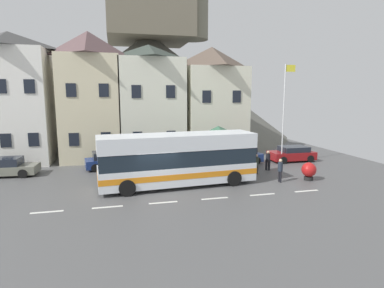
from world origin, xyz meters
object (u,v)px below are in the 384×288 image
(hilltop_castle, at_px, (150,81))
(transit_bus, at_px, (178,160))
(parked_car_02, at_px, (240,155))
(pedestrian_02, at_px, (268,160))
(parked_car_00, at_px, (110,160))
(townhouse_00, at_px, (13,99))
(townhouse_03, at_px, (211,101))
(townhouse_02, at_px, (149,101))
(harbour_buoy, at_px, (309,170))
(townhouse_01, at_px, (90,97))
(pedestrian_00, at_px, (256,163))
(bus_shelter, at_px, (218,133))
(public_bench, at_px, (216,160))
(pedestrian_01, at_px, (280,168))
(flagpole, at_px, (284,108))
(parked_car_01, at_px, (292,154))
(parked_car_03, at_px, (3,167))

(hilltop_castle, xyz_separation_m, transit_bus, (-1.22, -27.23, -6.09))
(parked_car_02, relative_size, pedestrian_02, 2.57)
(parked_car_00, distance_m, pedestrian_02, 12.67)
(townhouse_00, height_order, townhouse_03, townhouse_00)
(townhouse_00, bearing_deg, parked_car_02, -15.31)
(parked_car_02, bearing_deg, townhouse_02, -46.48)
(hilltop_castle, distance_m, parked_car_02, 23.62)
(townhouse_03, height_order, harbour_buoy, townhouse_03)
(townhouse_03, bearing_deg, townhouse_01, -177.39)
(townhouse_02, xyz_separation_m, pedestrian_00, (6.88, -9.71, -4.48))
(hilltop_castle, distance_m, bus_shelter, 24.52)
(public_bench, bearing_deg, parked_car_02, 5.14)
(pedestrian_01, bearing_deg, townhouse_03, 96.25)
(flagpole, bearing_deg, pedestrian_02, -141.14)
(transit_bus, relative_size, flagpole, 1.23)
(hilltop_castle, relative_size, pedestrian_00, 26.09)
(townhouse_03, distance_m, parked_car_02, 7.29)
(parked_car_02, bearing_deg, transit_bus, 32.76)
(parked_car_02, bearing_deg, hilltop_castle, -83.00)
(pedestrian_02, bearing_deg, parked_car_01, 35.45)
(parked_car_01, bearing_deg, hilltop_castle, -64.78)
(townhouse_03, bearing_deg, pedestrian_02, -76.10)
(pedestrian_00, distance_m, pedestrian_02, 1.70)
(parked_car_01, distance_m, pedestrian_00, 6.28)
(parked_car_02, relative_size, pedestrian_01, 2.47)
(townhouse_01, xyz_separation_m, parked_car_02, (12.51, -5.07, -5.02))
(transit_bus, distance_m, pedestrian_00, 6.54)
(townhouse_00, relative_size, townhouse_02, 1.05)
(parked_car_00, height_order, parked_car_01, parked_car_00)
(townhouse_00, bearing_deg, townhouse_01, -0.93)
(townhouse_00, height_order, parked_car_02, townhouse_00)
(transit_bus, bearing_deg, parked_car_01, 19.89)
(townhouse_00, xyz_separation_m, transit_bus, (12.41, -10.50, -3.85))
(townhouse_01, height_order, parked_car_02, townhouse_01)
(public_bench, bearing_deg, bus_shelter, -102.91)
(parked_car_01, relative_size, parked_car_03, 0.86)
(parked_car_02, height_order, pedestrian_02, pedestrian_02)
(public_bench, bearing_deg, parked_car_01, 0.09)
(pedestrian_00, bearing_deg, parked_car_00, 157.10)
(parked_car_02, bearing_deg, harbour_buoy, 106.27)
(hilltop_castle, distance_m, harbour_buoy, 30.06)
(townhouse_01, relative_size, harbour_buoy, 9.08)
(parked_car_00, bearing_deg, harbour_buoy, -35.70)
(pedestrian_01, bearing_deg, public_bench, 113.87)
(harbour_buoy, bearing_deg, hilltop_castle, 105.69)
(pedestrian_01, relative_size, flagpole, 0.19)
(pedestrian_00, xyz_separation_m, public_bench, (-2.03, 3.57, -0.36))
(townhouse_00, height_order, parked_car_00, townhouse_00)
(townhouse_01, distance_m, pedestrian_02, 16.59)
(parked_car_01, bearing_deg, townhouse_03, -44.46)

